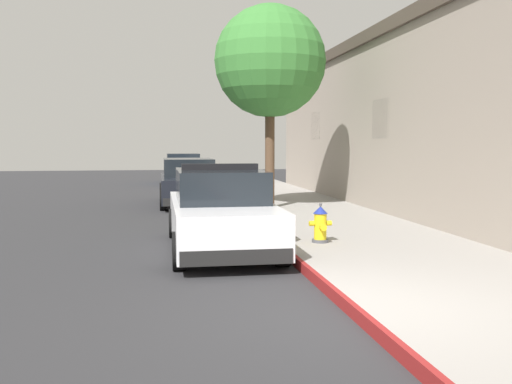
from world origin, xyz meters
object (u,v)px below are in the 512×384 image
Objects in this scene: police_cruiser at (220,212)px; parked_car_silver_ahead at (188,183)px; parked_car_dark_far at (183,169)px; fire_hydrant at (320,224)px; street_tree at (270,62)px.

parked_car_silver_ahead is at bearing 91.31° from police_cruiser.
police_cruiser reaches higher than parked_car_silver_ahead.
fire_hydrant is (1.85, -19.79, -0.22)m from parked_car_dark_far.
fire_hydrant is at bearing -77.12° from parked_car_silver_ahead.
street_tree is (0.17, 6.14, 3.93)m from fire_hydrant.
parked_car_silver_ahead is 10.66m from parked_car_dark_far.
fire_hydrant is at bearing -91.61° from street_tree.
street_tree is (2.26, -2.99, 3.71)m from parked_car_silver_ahead.
street_tree is at bearing 70.12° from police_cruiser.
police_cruiser reaches higher than parked_car_dark_far.
parked_car_dark_far is at bearing 89.87° from police_cruiser.
parked_car_dark_far is at bearing 95.33° from fire_hydrant.
parked_car_dark_far reaches higher than fire_hydrant.
police_cruiser is at bearing 166.88° from fire_hydrant.
police_cruiser is 1.00× the size of parked_car_silver_ahead.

